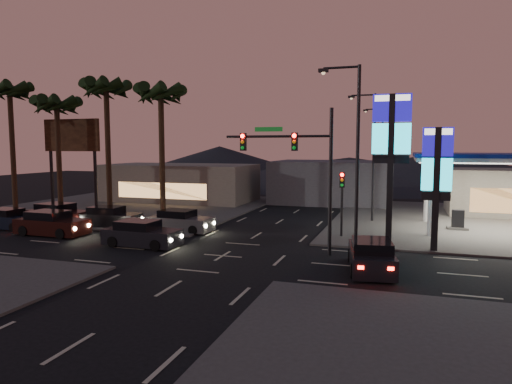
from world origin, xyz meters
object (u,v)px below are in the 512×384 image
(pylon_sign_short, at_px, (437,170))
(car_lane_a_mid, at_px, (51,224))
(car_lane_a_rear, at_px, (8,219))
(car_lane_b_front, at_px, (180,221))
(car_lane_a_front, at_px, (141,234))
(suv_station, at_px, (371,256))
(traffic_signal_mast, at_px, (299,160))
(car_lane_b_mid, at_px, (109,218))
(pylon_sign_tall, at_px, (391,139))
(gas_station, at_px, (509,159))
(car_lane_b_rear, at_px, (58,215))

(pylon_sign_short, distance_m, car_lane_a_mid, 24.66)
(car_lane_a_rear, xyz_separation_m, car_lane_b_front, (12.46, 2.86, 0.03))
(car_lane_a_front, bearing_deg, suv_station, -5.99)
(traffic_signal_mast, bearing_deg, car_lane_b_mid, 165.94)
(car_lane_a_mid, distance_m, car_lane_b_mid, 4.23)
(pylon_sign_short, bearing_deg, car_lane_a_front, -167.50)
(pylon_sign_tall, bearing_deg, car_lane_b_front, 178.65)
(pylon_sign_tall, bearing_deg, car_lane_a_front, -161.63)
(pylon_sign_tall, relative_size, pylon_sign_short, 1.29)
(gas_station, relative_size, car_lane_b_front, 2.58)
(pylon_sign_tall, distance_m, suv_station, 8.34)
(pylon_sign_tall, relative_size, car_lane_b_front, 1.91)
(gas_station, xyz_separation_m, pylon_sign_short, (-5.00, -7.50, -0.42))
(traffic_signal_mast, xyz_separation_m, car_lane_b_rear, (-19.43, 3.41, -4.47))
(gas_station, distance_m, pylon_sign_tall, 10.01)
(gas_station, bearing_deg, car_lane_b_mid, -167.21)
(gas_station, xyz_separation_m, car_lane_b_front, (-21.57, -6.17, -4.38))
(car_lane_a_front, relative_size, car_lane_b_front, 1.01)
(car_lane_a_front, bearing_deg, pylon_sign_tall, 18.37)
(gas_station, relative_size, traffic_signal_mast, 1.53)
(gas_station, relative_size, car_lane_a_rear, 2.71)
(pylon_sign_tall, xyz_separation_m, car_lane_a_front, (-14.07, -4.67, -5.68))
(car_lane_a_rear, height_order, suv_station, suv_station)
(car_lane_b_rear, bearing_deg, pylon_sign_tall, 0.24)
(traffic_signal_mast, distance_m, car_lane_b_rear, 20.23)
(gas_station, xyz_separation_m, pylon_sign_tall, (-7.50, -6.50, 1.31))
(pylon_sign_tall, distance_m, car_lane_b_rear, 24.82)
(car_lane_a_mid, bearing_deg, suv_station, -6.90)
(pylon_sign_tall, height_order, suv_station, pylon_sign_tall)
(suv_station, bearing_deg, car_lane_b_mid, 161.73)
(suv_station, bearing_deg, traffic_signal_mast, 148.09)
(traffic_signal_mast, height_order, car_lane_b_front, traffic_signal_mast)
(traffic_signal_mast, xyz_separation_m, car_lane_a_front, (-9.33, -1.16, -4.51))
(car_lane_b_mid, bearing_deg, pylon_sign_short, -3.28)
(car_lane_b_front, bearing_deg, car_lane_a_front, -90.01)
(car_lane_a_rear, bearing_deg, car_lane_b_mid, 22.94)
(car_lane_a_rear, relative_size, car_lane_b_rear, 0.87)
(car_lane_b_front, height_order, car_lane_b_rear, car_lane_b_rear)
(car_lane_b_front, relative_size, car_lane_b_rear, 0.91)
(pylon_sign_tall, bearing_deg, traffic_signal_mast, -143.48)
(pylon_sign_tall, height_order, pylon_sign_short, pylon_sign_tall)
(car_lane_b_front, distance_m, car_lane_b_rear, 10.11)
(car_lane_b_front, relative_size, car_lane_b_mid, 0.99)
(gas_station, bearing_deg, traffic_signal_mast, -140.72)
(pylon_sign_tall, distance_m, car_lane_a_mid, 22.72)
(car_lane_a_mid, bearing_deg, pylon_sign_short, 5.96)
(gas_station, distance_m, car_lane_b_front, 22.86)
(traffic_signal_mast, distance_m, car_lane_b_front, 11.06)
(car_lane_a_mid, bearing_deg, gas_station, 18.95)
(car_lane_a_rear, distance_m, car_lane_b_rear, 3.39)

